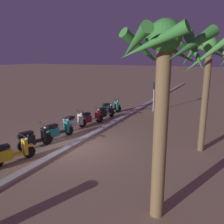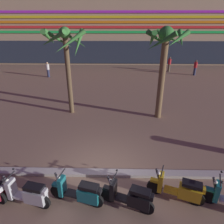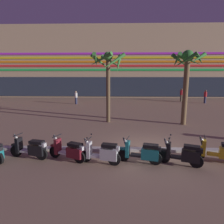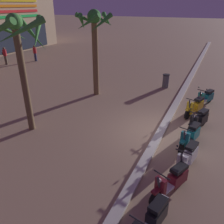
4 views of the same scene
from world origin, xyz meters
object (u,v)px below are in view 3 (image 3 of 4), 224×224
scooter_silver_mid_centre (103,153)px  scooter_yellow_last_in_row (221,152)px  palm_tree_by_mall_entrance (187,69)px  pedestrian_by_palm_tree (181,95)px  pedestrian_strolling_near_curb (76,97)px  scooter_teal_gap_after_mid (143,153)px  pedestrian_window_shopping (205,96)px  palm_tree_far_corner (107,68)px  scooter_black_mid_front (31,149)px  scooter_maroon_mid_rear (69,151)px  scooter_black_second_in_line (184,155)px

scooter_silver_mid_centre → scooter_yellow_last_in_row: (4.81, 0.31, -0.01)m
scooter_silver_mid_centre → palm_tree_by_mall_entrance: size_ratio=0.34×
pedestrian_by_palm_tree → pedestrian_strolling_near_curb: bearing=-168.3°
scooter_teal_gap_after_mid → scooter_yellow_last_in_row: size_ratio=1.02×
pedestrian_window_shopping → pedestrian_by_palm_tree: pedestrian_by_palm_tree is taller
palm_tree_far_corner → palm_tree_by_mall_entrance: (5.47, -0.53, -0.09)m
scooter_black_mid_front → scooter_silver_mid_centre: 3.13m
scooter_silver_mid_centre → palm_tree_by_mall_entrance: 9.10m
scooter_yellow_last_in_row → palm_tree_far_corner: bearing=126.2°
scooter_teal_gap_after_mid → palm_tree_far_corner: (-1.79, 7.00, 3.50)m
scooter_teal_gap_after_mid → palm_tree_by_mall_entrance: palm_tree_by_mall_entrance is taller
pedestrian_window_shopping → scooter_black_mid_front: bearing=-130.7°
scooter_teal_gap_after_mid → scooter_maroon_mid_rear: bearing=177.4°
scooter_silver_mid_centre → pedestrian_window_shopping: (11.06, 16.89, 0.38)m
scooter_black_mid_front → pedestrian_strolling_near_curb: bearing=94.6°
scooter_black_mid_front → scooter_silver_mid_centre: scooter_silver_mid_centre is taller
scooter_maroon_mid_rear → scooter_yellow_last_in_row: size_ratio=0.96×
scooter_yellow_last_in_row → pedestrian_window_shopping: (6.25, 16.58, 0.39)m
scooter_yellow_last_in_row → pedestrian_by_palm_tree: (3.88, 18.16, 0.42)m
scooter_black_second_in_line → palm_tree_by_mall_entrance: (2.08, 6.63, 3.39)m
scooter_black_mid_front → palm_tree_by_mall_entrance: bearing=36.2°
scooter_maroon_mid_rear → scooter_black_second_in_line: (4.62, -0.30, 0.02)m
scooter_yellow_last_in_row → palm_tree_far_corner: palm_tree_far_corner is taller
scooter_black_mid_front → scooter_teal_gap_after_mid: bearing=-3.8°
palm_tree_far_corner → scooter_yellow_last_in_row: bearing=-53.8°
pedestrian_strolling_near_curb → pedestrian_by_palm_tree: (13.03, 2.70, 0.07)m
pedestrian_window_shopping → palm_tree_by_mall_entrance: bearing=-119.3°
scooter_teal_gap_after_mid → palm_tree_by_mall_entrance: size_ratio=0.35×
scooter_teal_gap_after_mid → scooter_silver_mid_centre: bearing=-175.9°
scooter_black_mid_front → pedestrian_window_shopping: bearing=49.3°
scooter_silver_mid_centre → palm_tree_by_mall_entrance: palm_tree_by_mall_entrance is taller
scooter_black_second_in_line → pedestrian_strolling_near_curb: pedestrian_strolling_near_curb is taller
scooter_black_second_in_line → palm_tree_far_corner: bearing=115.3°
scooter_teal_gap_after_mid → scooter_black_second_in_line: 1.60m
palm_tree_by_mall_entrance → scooter_maroon_mid_rear: bearing=-136.7°
scooter_black_second_in_line → palm_tree_by_mall_entrance: palm_tree_by_mall_entrance is taller
palm_tree_by_mall_entrance → pedestrian_window_shopping: (5.77, 10.31, -3.02)m
scooter_maroon_mid_rear → scooter_black_second_in_line: scooter_black_second_in_line is taller
scooter_maroon_mid_rear → scooter_teal_gap_after_mid: size_ratio=0.94×
scooter_black_second_in_line → pedestrian_window_shopping: bearing=65.1°
scooter_black_mid_front → scooter_maroon_mid_rear: (1.69, -0.18, -0.00)m
scooter_black_mid_front → pedestrian_by_palm_tree: 21.55m
scooter_maroon_mid_rear → palm_tree_far_corner: (1.23, 6.86, 3.50)m
palm_tree_far_corner → scooter_black_mid_front: bearing=-113.6°
scooter_yellow_last_in_row → scooter_black_mid_front: bearing=179.1°
palm_tree_by_mall_entrance → pedestrian_strolling_near_curb: size_ratio=3.34×
palm_tree_by_mall_entrance → pedestrian_window_shopping: palm_tree_by_mall_entrance is taller
scooter_black_second_in_line → scooter_teal_gap_after_mid: bearing=174.1°
scooter_yellow_last_in_row → pedestrian_by_palm_tree: pedestrian_by_palm_tree is taller
scooter_maroon_mid_rear → scooter_teal_gap_after_mid: (3.03, -0.14, 0.01)m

